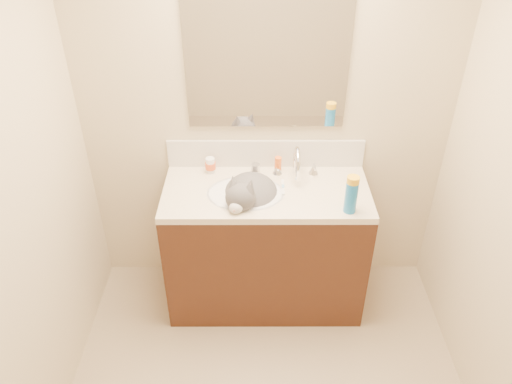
{
  "coord_description": "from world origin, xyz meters",
  "views": [
    {
      "loc": [
        -0.06,
        -1.41,
        2.49
      ],
      "look_at": [
        -0.06,
        0.92,
        0.88
      ],
      "focal_mm": 35.0,
      "sensor_mm": 36.0,
      "label": 1
    }
  ],
  "objects_px": {
    "spray_can": "(351,197)",
    "vanity_cabinet": "(265,249)",
    "basin": "(246,203)",
    "pill_bottle": "(210,165)",
    "silver_jar": "(255,169)",
    "amber_bottle": "(278,165)",
    "faucet": "(296,165)",
    "cat": "(249,196)"
  },
  "relations": [
    {
      "from": "spray_can",
      "to": "vanity_cabinet",
      "type": "bearing_deg",
      "value": 155.6
    },
    {
      "from": "basin",
      "to": "spray_can",
      "type": "distance_m",
      "value": 0.62
    },
    {
      "from": "spray_can",
      "to": "pill_bottle",
      "type": "bearing_deg",
      "value": 153.11
    },
    {
      "from": "silver_jar",
      "to": "amber_bottle",
      "type": "distance_m",
      "value": 0.14
    },
    {
      "from": "pill_bottle",
      "to": "amber_bottle",
      "type": "height_order",
      "value": "amber_bottle"
    },
    {
      "from": "amber_bottle",
      "to": "spray_can",
      "type": "height_order",
      "value": "spray_can"
    },
    {
      "from": "silver_jar",
      "to": "vanity_cabinet",
      "type": "bearing_deg",
      "value": -70.99
    },
    {
      "from": "faucet",
      "to": "amber_bottle",
      "type": "distance_m",
      "value": 0.12
    },
    {
      "from": "faucet",
      "to": "amber_bottle",
      "type": "height_order",
      "value": "faucet"
    },
    {
      "from": "cat",
      "to": "amber_bottle",
      "type": "distance_m",
      "value": 0.29
    },
    {
      "from": "silver_jar",
      "to": "spray_can",
      "type": "relative_size",
      "value": 0.33
    },
    {
      "from": "basin",
      "to": "amber_bottle",
      "type": "bearing_deg",
      "value": 48.97
    },
    {
      "from": "cat",
      "to": "silver_jar",
      "type": "height_order",
      "value": "cat"
    },
    {
      "from": "faucet",
      "to": "cat",
      "type": "distance_m",
      "value": 0.34
    },
    {
      "from": "basin",
      "to": "spray_can",
      "type": "xyz_separation_m",
      "value": [
        0.57,
        -0.17,
        0.16
      ]
    },
    {
      "from": "vanity_cabinet",
      "to": "faucet",
      "type": "height_order",
      "value": "faucet"
    },
    {
      "from": "pill_bottle",
      "to": "spray_can",
      "type": "relative_size",
      "value": 0.53
    },
    {
      "from": "basin",
      "to": "silver_jar",
      "type": "bearing_deg",
      "value": 75.4
    },
    {
      "from": "basin",
      "to": "faucet",
      "type": "relative_size",
      "value": 1.61
    },
    {
      "from": "basin",
      "to": "cat",
      "type": "xyz_separation_m",
      "value": [
        0.02,
        -0.01,
        0.05
      ]
    },
    {
      "from": "pill_bottle",
      "to": "amber_bottle",
      "type": "xyz_separation_m",
      "value": [
        0.41,
        -0.0,
        0.0
      ]
    },
    {
      "from": "basin",
      "to": "silver_jar",
      "type": "relative_size",
      "value": 7.34
    },
    {
      "from": "cat",
      "to": "silver_jar",
      "type": "distance_m",
      "value": 0.23
    },
    {
      "from": "faucet",
      "to": "silver_jar",
      "type": "distance_m",
      "value": 0.25
    },
    {
      "from": "vanity_cabinet",
      "to": "basin",
      "type": "bearing_deg",
      "value": -165.96
    },
    {
      "from": "silver_jar",
      "to": "amber_bottle",
      "type": "bearing_deg",
      "value": 2.96
    },
    {
      "from": "cat",
      "to": "silver_jar",
      "type": "xyz_separation_m",
      "value": [
        0.03,
        0.22,
        0.05
      ]
    },
    {
      "from": "vanity_cabinet",
      "to": "amber_bottle",
      "type": "height_order",
      "value": "amber_bottle"
    },
    {
      "from": "basin",
      "to": "faucet",
      "type": "distance_m",
      "value": 0.38
    },
    {
      "from": "cat",
      "to": "pill_bottle",
      "type": "relative_size",
      "value": 4.98
    },
    {
      "from": "basin",
      "to": "pill_bottle",
      "type": "xyz_separation_m",
      "value": [
        -0.22,
        0.22,
        0.12
      ]
    },
    {
      "from": "pill_bottle",
      "to": "silver_jar",
      "type": "relative_size",
      "value": 1.59
    },
    {
      "from": "vanity_cabinet",
      "to": "cat",
      "type": "bearing_deg",
      "value": -160.24
    },
    {
      "from": "cat",
      "to": "spray_can",
      "type": "xyz_separation_m",
      "value": [
        0.55,
        -0.17,
        0.11
      ]
    },
    {
      "from": "cat",
      "to": "amber_bottle",
      "type": "bearing_deg",
      "value": 72.94
    },
    {
      "from": "amber_bottle",
      "to": "faucet",
      "type": "bearing_deg",
      "value": -27.52
    },
    {
      "from": "silver_jar",
      "to": "cat",
      "type": "bearing_deg",
      "value": -98.78
    },
    {
      "from": "amber_bottle",
      "to": "spray_can",
      "type": "xyz_separation_m",
      "value": [
        0.37,
        -0.4,
        0.04
      ]
    },
    {
      "from": "amber_bottle",
      "to": "spray_can",
      "type": "distance_m",
      "value": 0.55
    },
    {
      "from": "basin",
      "to": "pill_bottle",
      "type": "distance_m",
      "value": 0.33
    },
    {
      "from": "faucet",
      "to": "pill_bottle",
      "type": "height_order",
      "value": "faucet"
    },
    {
      "from": "vanity_cabinet",
      "to": "faucet",
      "type": "relative_size",
      "value": 4.29
    }
  ]
}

